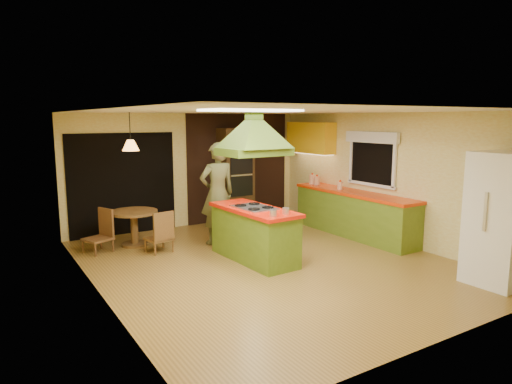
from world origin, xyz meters
TOP-DOWN VIEW (x-y plane):
  - ground at (0.00, 0.00)m, footprint 6.50×6.50m
  - room_walls at (0.00, 0.00)m, footprint 5.50×6.50m
  - ceiling_plane at (0.00, 0.00)m, footprint 6.50×6.50m
  - brick_panel at (1.25, 3.23)m, footprint 2.64×0.03m
  - nook_opening at (-1.50, 3.23)m, footprint 2.20×0.03m
  - right_counter at (2.45, 0.60)m, footprint 0.62×3.05m
  - upper_cabinets at (2.57, 2.20)m, footprint 0.34×1.40m
  - window_right at (2.70, 0.40)m, footprint 0.12×1.35m
  - fluor_panel at (-1.10, -1.20)m, footprint 1.20×0.60m
  - kitchen_island at (-0.14, 0.29)m, footprint 0.82×1.84m
  - range_hood at (-0.14, 0.29)m, footprint 1.11×0.81m
  - man at (-0.19, 1.54)m, footprint 0.72×0.49m
  - refrigerator at (2.29, -2.55)m, footprint 0.81×0.77m
  - wall_oven at (1.00, 2.95)m, footprint 0.74×0.63m
  - dining_table at (-1.60, 2.24)m, footprint 0.89×0.89m
  - chair_left at (-2.30, 2.14)m, footprint 0.56×0.56m
  - chair_near at (-1.35, 1.59)m, footprint 0.48×0.48m
  - pendant_lamp at (-1.60, 2.24)m, footprint 0.41×0.41m
  - canister_large at (2.40, 1.89)m, footprint 0.18×0.18m
  - canister_medium at (2.40, 1.73)m, footprint 0.14×0.14m
  - canister_small at (2.40, 0.97)m, footprint 0.15×0.15m

SIDE VIEW (x-z plane):
  - ground at x=0.00m, z-range 0.00..0.00m
  - chair_near at x=-1.35m, z-range 0.00..0.76m
  - chair_left at x=-2.30m, z-range 0.00..0.78m
  - kitchen_island at x=-0.14m, z-range 0.00..0.92m
  - right_counter at x=2.45m, z-range 0.00..0.92m
  - dining_table at x=-1.60m, z-range 0.13..0.80m
  - refrigerator at x=2.29m, z-range 0.00..1.93m
  - man at x=-0.19m, z-range 0.00..1.95m
  - canister_small at x=2.40m, z-range 0.92..1.07m
  - canister_medium at x=2.40m, z-range 0.92..1.11m
  - canister_large at x=2.40m, z-range 0.92..1.13m
  - nook_opening at x=-1.50m, z-range 0.00..2.10m
  - wall_oven at x=1.00m, z-range 0.00..2.17m
  - room_walls at x=0.00m, z-range -2.00..4.50m
  - brick_panel at x=1.25m, z-range 0.00..2.50m
  - window_right at x=2.70m, z-range 1.24..2.30m
  - pendant_lamp at x=-1.60m, z-range 1.80..2.00m
  - upper_cabinets at x=2.57m, z-range 1.60..2.30m
  - range_hood at x=-0.14m, z-range 1.85..2.65m
  - fluor_panel at x=-1.10m, z-range 2.47..2.50m
  - ceiling_plane at x=0.00m, z-range 2.50..2.50m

